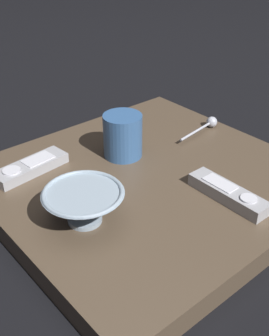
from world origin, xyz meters
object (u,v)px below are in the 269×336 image
object	(u,v)px
cereal_bowl	(84,204)
tv_remote_far	(30,167)
teaspoon	(209,124)
coffee_mug	(123,136)
tv_remote_near	(228,193)

from	to	relation	value
cereal_bowl	tv_remote_far	world-z (taller)	cereal_bowl
teaspoon	coffee_mug	bearing A→B (deg)	-8.47
tv_remote_far	teaspoon	bearing A→B (deg)	166.24
coffee_mug	tv_remote_far	distance (m)	0.20
cereal_bowl	teaspoon	xyz separation A→B (m)	(-0.44, -0.10, -0.02)
cereal_bowl	tv_remote_near	xyz separation A→B (m)	(-0.24, 0.12, -0.02)
teaspoon	tv_remote_far	bearing A→B (deg)	-13.76
coffee_mug	teaspoon	xyz separation A→B (m)	(-0.24, 0.04, -0.03)
coffee_mug	tv_remote_near	xyz separation A→B (m)	(-0.04, 0.26, -0.03)
coffee_mug	tv_remote_near	bearing A→B (deg)	99.96
cereal_bowl	tv_remote_near	distance (m)	0.27
cereal_bowl	teaspoon	size ratio (longest dim) A/B	1.00
teaspoon	tv_remote_near	distance (m)	0.30
tv_remote_near	teaspoon	bearing A→B (deg)	-132.07
teaspoon	tv_remote_far	distance (m)	0.44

